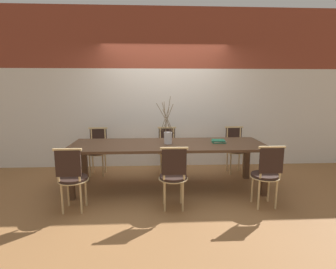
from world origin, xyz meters
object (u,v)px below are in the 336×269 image
Objects in this scene: dining_table at (168,148)px; vase_centerpiece at (168,137)px; chair_near_center at (267,173)px; chair_far_center at (235,147)px; book_stack at (219,141)px.

vase_centerpiece is at bearing 151.21° from dining_table.
chair_near_center is 1.57m from vase_centerpiece.
chair_far_center is at bearing 88.46° from chair_near_center.
book_stack reaches higher than dining_table.
dining_table is at bearing -28.79° from vase_centerpiece.
chair_far_center is at bearing 29.95° from vase_centerpiece.
chair_far_center reaches higher than dining_table.
chair_far_center is at bearing 30.10° from dining_table.
vase_centerpiece reaches higher than chair_near_center.
chair_far_center is 3.84× the size of book_stack.
chair_far_center is 1.60m from vase_centerpiece.
dining_table is 1.57m from chair_far_center.
vase_centerpiece is (-1.31, 0.78, 0.37)m from chair_near_center.
chair_near_center is at bearing -30.89° from vase_centerpiece.
dining_table is 0.85m from book_stack.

